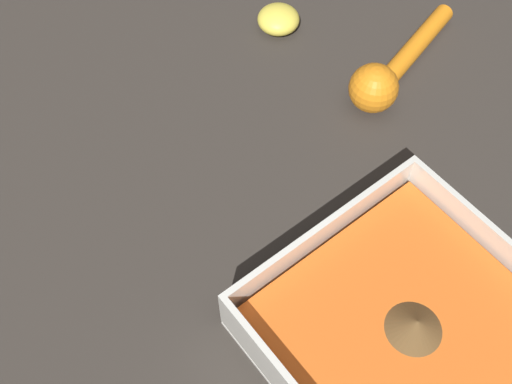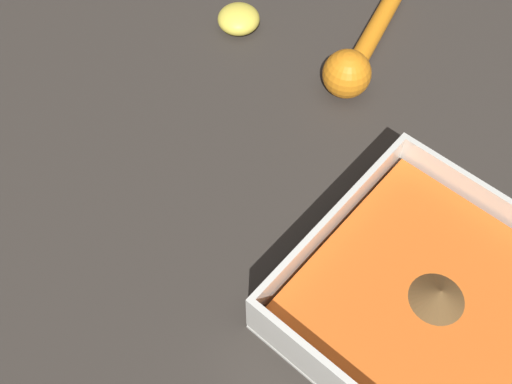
# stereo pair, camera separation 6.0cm
# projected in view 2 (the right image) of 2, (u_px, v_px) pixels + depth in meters

# --- Properties ---
(ground_plane) EXTENTS (4.00, 4.00, 0.00)m
(ground_plane) POSITION_uv_depth(u_px,v_px,m) (393.00, 278.00, 0.59)
(ground_plane) COLOR #332D28
(square_dish) EXTENTS (0.24, 0.24, 0.07)m
(square_dish) POSITION_uv_depth(u_px,v_px,m) (431.00, 307.00, 0.55)
(square_dish) COLOR silver
(square_dish) RESTS_ON ground_plane
(lemon_squeezer) EXTENTS (0.21, 0.09, 0.06)m
(lemon_squeezer) POSITION_uv_depth(u_px,v_px,m) (356.00, 59.00, 0.72)
(lemon_squeezer) COLOR orange
(lemon_squeezer) RESTS_ON ground_plane
(lemon_half) EXTENTS (0.05, 0.05, 0.03)m
(lemon_half) POSITION_uv_depth(u_px,v_px,m) (239.00, 19.00, 0.77)
(lemon_half) COLOR #EFDB4C
(lemon_half) RESTS_ON ground_plane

